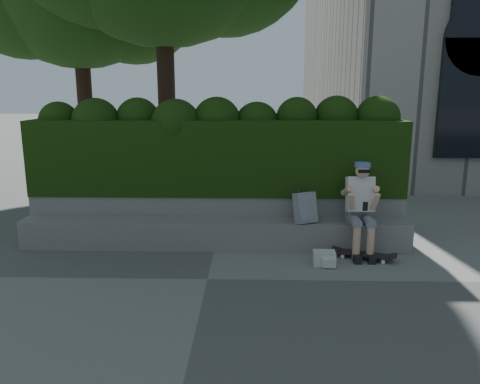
{
  "coord_description": "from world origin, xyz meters",
  "views": [
    {
      "loc": [
        0.57,
        -5.71,
        2.44
      ],
      "look_at": [
        0.4,
        1.0,
        0.95
      ],
      "focal_mm": 35.0,
      "sensor_mm": 36.0,
      "label": 1
    }
  ],
  "objects_px": {
    "skateboard": "(364,254)",
    "backpack_ground": "(324,258)",
    "person": "(360,205)",
    "backpack_plaid": "(305,208)"
  },
  "relations": [
    {
      "from": "skateboard",
      "to": "backpack_ground",
      "type": "relative_size",
      "value": 2.76
    },
    {
      "from": "skateboard",
      "to": "backpack_ground",
      "type": "height_order",
      "value": "backpack_ground"
    },
    {
      "from": "backpack_ground",
      "to": "person",
      "type": "bearing_deg",
      "value": 42.67
    },
    {
      "from": "person",
      "to": "backpack_ground",
      "type": "relative_size",
      "value": 4.52
    },
    {
      "from": "person",
      "to": "skateboard",
      "type": "relative_size",
      "value": 1.64
    },
    {
      "from": "skateboard",
      "to": "backpack_plaid",
      "type": "bearing_deg",
      "value": 178.31
    },
    {
      "from": "person",
      "to": "backpack_ground",
      "type": "distance_m",
      "value": 1.01
    },
    {
      "from": "person",
      "to": "skateboard",
      "type": "bearing_deg",
      "value": -85.15
    },
    {
      "from": "backpack_plaid",
      "to": "backpack_ground",
      "type": "bearing_deg",
      "value": -95.19
    },
    {
      "from": "skateboard",
      "to": "backpack_ground",
      "type": "distance_m",
      "value": 0.66
    }
  ]
}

